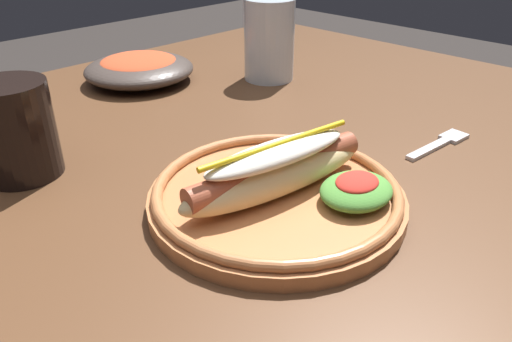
% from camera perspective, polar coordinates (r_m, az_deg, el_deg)
% --- Properties ---
extents(dining_table, '(1.46, 1.08, 0.74)m').
position_cam_1_polar(dining_table, '(0.59, -7.22, -9.09)').
color(dining_table, '#51331E').
rests_on(dining_table, ground_plane).
extents(hot_dog_plate, '(0.27, 0.27, 0.08)m').
position_cam_1_polar(hot_dog_plate, '(0.51, 2.89, -2.02)').
color(hot_dog_plate, '#B77042').
rests_on(hot_dog_plate, dining_table).
extents(fork, '(0.12, 0.03, 0.00)m').
position_cam_1_polar(fork, '(0.69, 20.68, 3.07)').
color(fork, silver).
rests_on(fork, dining_table).
extents(soda_cup, '(0.09, 0.09, 0.11)m').
position_cam_1_polar(soda_cup, '(0.62, -26.22, 4.27)').
color(soda_cup, black).
rests_on(soda_cup, dining_table).
extents(water_cup, '(0.09, 0.09, 0.14)m').
position_cam_1_polar(water_cup, '(0.89, 1.55, 14.98)').
color(water_cup, silver).
rests_on(water_cup, dining_table).
extents(side_bowl, '(0.19, 0.19, 0.05)m').
position_cam_1_polar(side_bowl, '(0.91, -13.41, 11.56)').
color(side_bowl, '#423833').
rests_on(side_bowl, dining_table).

